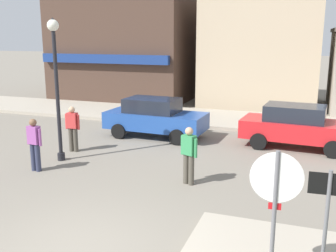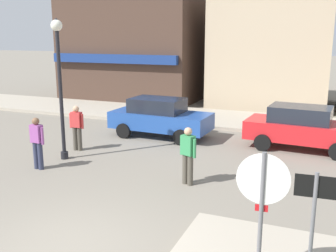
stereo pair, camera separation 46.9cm
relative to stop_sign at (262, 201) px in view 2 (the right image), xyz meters
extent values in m
plane|color=gray|center=(-3.55, -0.23, -1.52)|extent=(160.00, 160.00, 0.00)
cube|color=#A89E8C|center=(-3.55, 12.36, -1.44)|extent=(80.00, 4.00, 0.15)
cylinder|color=slate|center=(0.00, -0.01, -0.37)|extent=(0.07, 0.07, 2.30)
cylinder|color=red|center=(0.00, 0.01, 0.35)|extent=(0.76, 0.06, 0.76)
cylinder|color=white|center=(0.00, 0.00, 0.35)|extent=(0.82, 0.06, 0.82)
cube|color=red|center=(0.00, 0.01, -0.13)|extent=(0.20, 0.02, 0.11)
cylinder|color=slate|center=(0.76, -0.06, -0.47)|extent=(0.06, 0.06, 2.10)
cube|color=black|center=(0.76, -0.05, 0.36)|extent=(0.60, 0.05, 0.34)
cube|color=white|center=(0.76, -0.04, 0.36)|extent=(0.54, 0.04, 0.29)
cube|color=black|center=(0.76, -0.04, 0.36)|extent=(0.34, 0.03, 0.08)
cylinder|color=black|center=(-7.12, 4.50, 0.58)|extent=(0.12, 0.12, 4.20)
cylinder|color=black|center=(-7.12, 4.50, -1.40)|extent=(0.24, 0.24, 0.24)
sphere|color=white|center=(-7.12, 4.50, 2.79)|extent=(0.36, 0.36, 0.36)
cone|color=black|center=(-7.12, 4.50, 2.94)|extent=(0.32, 0.32, 0.18)
cube|color=#234C9E|center=(-5.32, 8.43, -0.85)|extent=(4.07, 1.88, 0.66)
cube|color=#1E232D|center=(-5.47, 8.44, -0.24)|extent=(2.14, 1.49, 0.56)
cylinder|color=black|center=(-4.04, 9.22, -1.22)|extent=(0.61, 0.21, 0.60)
cylinder|color=black|center=(-4.12, 7.53, -1.22)|extent=(0.61, 0.21, 0.60)
cylinder|color=black|center=(-6.52, 9.34, -1.22)|extent=(0.61, 0.21, 0.60)
cylinder|color=black|center=(-6.59, 7.64, -1.22)|extent=(0.61, 0.21, 0.60)
cube|color=red|center=(0.13, 8.68, -0.85)|extent=(4.12, 2.02, 0.66)
cube|color=#1E232D|center=(-0.02, 8.69, -0.24)|extent=(2.19, 1.56, 0.56)
cylinder|color=black|center=(-1.04, 9.63, -1.22)|extent=(0.61, 0.23, 0.60)
cylinder|color=black|center=(-1.17, 7.93, -1.22)|extent=(0.61, 0.23, 0.60)
cylinder|color=#4C473D|center=(-7.38, 5.50, -1.09)|extent=(0.16, 0.16, 0.85)
cylinder|color=#4C473D|center=(-7.20, 5.51, -1.09)|extent=(0.16, 0.16, 0.85)
cube|color=#D13838|center=(-7.29, 5.51, -0.40)|extent=(0.37, 0.24, 0.54)
sphere|color=tan|center=(-7.29, 5.51, -0.02)|extent=(0.22, 0.22, 0.22)
cylinder|color=#D13838|center=(-7.52, 5.50, -0.45)|extent=(0.10, 0.10, 0.52)
cylinder|color=#D13838|center=(-7.06, 5.52, -0.45)|extent=(0.10, 0.10, 0.52)
cylinder|color=#2D334C|center=(-7.13, 3.35, -1.09)|extent=(0.16, 0.16, 0.85)
cylinder|color=#2D334C|center=(-7.31, 3.37, -1.09)|extent=(0.16, 0.16, 0.85)
cube|color=#994C99|center=(-7.22, 3.36, -0.40)|extent=(0.38, 0.26, 0.54)
sphere|color=brown|center=(-7.22, 3.36, -0.02)|extent=(0.22, 0.22, 0.22)
cylinder|color=#994C99|center=(-6.99, 3.34, -0.45)|extent=(0.10, 0.10, 0.52)
cylinder|color=#994C99|center=(-7.45, 3.38, -0.45)|extent=(0.10, 0.10, 0.52)
cylinder|color=#4C473D|center=(-2.65, 3.91, -1.09)|extent=(0.16, 0.16, 0.85)
cylinder|color=#4C473D|center=(-2.48, 3.84, -1.09)|extent=(0.16, 0.16, 0.85)
cube|color=#338C51|center=(-2.56, 3.88, -0.40)|extent=(0.42, 0.34, 0.54)
sphere|color=tan|center=(-2.56, 3.88, -0.02)|extent=(0.22, 0.22, 0.22)
cylinder|color=#338C51|center=(-2.78, 3.96, -0.45)|extent=(0.12, 0.12, 0.52)
cylinder|color=#338C51|center=(-2.35, 3.79, -0.45)|extent=(0.12, 0.12, 0.52)
cube|color=#473328|center=(-10.79, 18.51, 1.82)|extent=(8.40, 8.30, 6.68)
cube|color=navy|center=(-10.79, 14.21, 1.18)|extent=(7.98, 0.40, 0.50)
cube|color=tan|center=(-2.34, 18.07, 1.59)|extent=(6.41, 6.00, 6.21)
camera|label=1|loc=(0.35, -5.94, 2.49)|focal=42.00mm
camera|label=2|loc=(0.79, -5.78, 2.49)|focal=42.00mm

